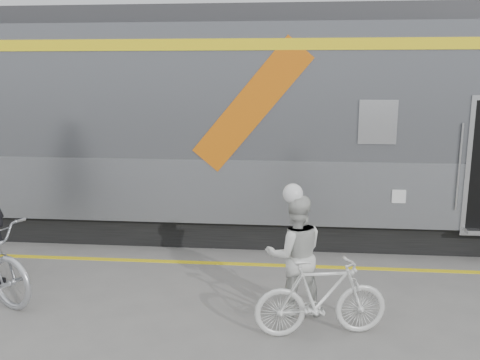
# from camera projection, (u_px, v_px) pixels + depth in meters

# --- Properties ---
(ground) EXTENTS (90.00, 90.00, 0.00)m
(ground) POSITION_uv_depth(u_px,v_px,m) (218.00, 330.00, 6.06)
(ground) COLOR slate
(ground) RESTS_ON ground
(train) EXTENTS (24.00, 3.17, 4.10)m
(train) POSITION_uv_depth(u_px,v_px,m) (353.00, 125.00, 9.54)
(train) COLOR black
(train) RESTS_ON ground
(safety_strip) EXTENTS (24.00, 0.12, 0.01)m
(safety_strip) POSITION_uv_depth(u_px,v_px,m) (236.00, 264.00, 8.15)
(safety_strip) COLOR yellow
(safety_strip) RESTS_ON ground
(woman) EXTENTS (0.85, 0.72, 1.55)m
(woman) POSITION_uv_depth(u_px,v_px,m) (295.00, 255.00, 6.36)
(woman) COLOR silver
(woman) RESTS_ON ground
(bicycle_right) EXTENTS (1.62, 0.74, 0.94)m
(bicycle_right) POSITION_uv_depth(u_px,v_px,m) (321.00, 297.00, 5.86)
(bicycle_right) COLOR silver
(bicycle_right) RESTS_ON ground
(helmet_woman) EXTENTS (0.25, 0.25, 0.25)m
(helmet_woman) POSITION_uv_depth(u_px,v_px,m) (297.00, 185.00, 6.17)
(helmet_woman) COLOR white
(helmet_woman) RESTS_ON woman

